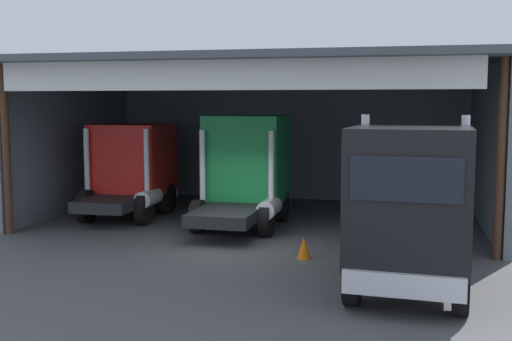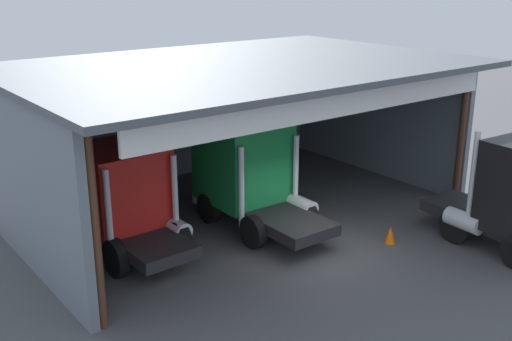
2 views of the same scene
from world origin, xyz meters
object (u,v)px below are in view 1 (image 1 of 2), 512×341
object	(u,v)px
truck_black_center_left_bay	(408,209)
truck_green_yard_outside	(246,168)
truck_red_right_bay	(132,167)
tool_cart	(227,188)
oil_drum	(371,195)
traffic_cone	(304,248)

from	to	relation	value
truck_black_center_left_bay	truck_green_yard_outside	bearing A→B (deg)	-49.77
truck_red_right_bay	truck_green_yard_outside	world-z (taller)	truck_green_yard_outside
truck_green_yard_outside	tool_cart	distance (m)	5.35
truck_red_right_bay	truck_green_yard_outside	size ratio (longest dim) A/B	0.86
truck_red_right_bay	tool_cart	world-z (taller)	truck_red_right_bay
truck_green_yard_outside	oil_drum	world-z (taller)	truck_green_yard_outside
truck_black_center_left_bay	truck_red_right_bay	bearing A→B (deg)	-34.67
oil_drum	tool_cart	bearing A→B (deg)	178.84
truck_red_right_bay	oil_drum	xyz separation A→B (m)	(8.07, 4.10, -1.32)
truck_green_yard_outside	tool_cart	xyz separation A→B (m)	(-2.01, 4.76, -1.38)
tool_cart	traffic_cone	bearing A→B (deg)	-62.82
truck_red_right_bay	truck_black_center_left_bay	world-z (taller)	truck_black_center_left_bay
truck_red_right_bay	tool_cart	size ratio (longest dim) A/B	4.55
truck_red_right_bay	oil_drum	bearing A→B (deg)	25.95
truck_red_right_bay	truck_black_center_left_bay	xyz separation A→B (m)	(9.33, -7.40, 0.10)
traffic_cone	oil_drum	bearing A→B (deg)	81.61
truck_green_yard_outside	oil_drum	size ratio (longest dim) A/B	6.17
truck_green_yard_outside	tool_cart	size ratio (longest dim) A/B	5.27
truck_red_right_bay	traffic_cone	bearing A→B (deg)	-35.20
truck_red_right_bay	oil_drum	distance (m)	9.15
truck_green_yard_outside	tool_cart	bearing A→B (deg)	113.52
truck_black_center_left_bay	oil_drum	distance (m)	11.66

